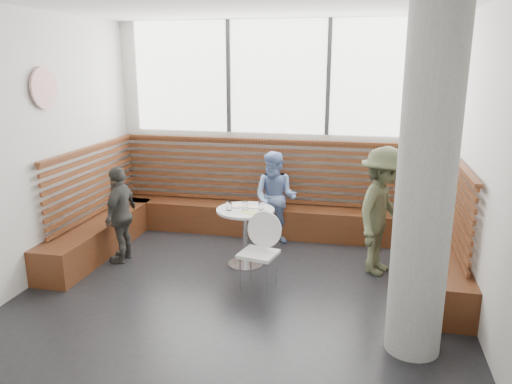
% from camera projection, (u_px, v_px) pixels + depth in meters
% --- Properties ---
extents(room, '(5.00, 5.00, 3.20)m').
position_uv_depth(room, '(236.00, 160.00, 5.24)').
color(room, silver).
rests_on(room, ground).
extents(booth, '(5.00, 2.50, 1.44)m').
position_uv_depth(booth, '(268.00, 218.00, 7.21)').
color(booth, '#4A2512').
rests_on(booth, ground).
extents(concrete_column, '(0.50, 0.50, 3.20)m').
position_uv_depth(concrete_column, '(426.00, 183.00, 4.28)').
color(concrete_column, gray).
rests_on(concrete_column, ground).
extents(wall_art, '(0.03, 0.50, 0.50)m').
position_uv_depth(wall_art, '(44.00, 88.00, 5.95)').
color(wall_art, white).
rests_on(wall_art, room).
extents(cafe_table, '(0.75, 0.75, 0.77)m').
position_uv_depth(cafe_table, '(245.00, 225.00, 6.46)').
color(cafe_table, silver).
rests_on(cafe_table, ground).
extents(cafe_chair, '(0.43, 0.42, 0.90)m').
position_uv_depth(cafe_chair, '(260.00, 245.00, 5.84)').
color(cafe_chair, white).
rests_on(cafe_chair, ground).
extents(adult_man, '(0.94, 1.19, 1.62)m').
position_uv_depth(adult_man, '(382.00, 211.00, 6.17)').
color(adult_man, '#4B5035').
rests_on(adult_man, ground).
extents(child_back, '(0.73, 0.61, 1.35)m').
position_uv_depth(child_back, '(275.00, 198.00, 7.27)').
color(child_back, '#7893D1').
rests_on(child_back, ground).
extents(child_left, '(0.33, 0.76, 1.29)m').
position_uv_depth(child_left, '(121.00, 214.00, 6.60)').
color(child_left, '#44433D').
rests_on(child_left, ground).
extents(plate_near, '(0.22, 0.22, 0.02)m').
position_uv_depth(plate_near, '(237.00, 206.00, 6.53)').
color(plate_near, white).
rests_on(plate_near, cafe_table).
extents(plate_far, '(0.19, 0.19, 0.01)m').
position_uv_depth(plate_far, '(253.00, 207.00, 6.48)').
color(plate_far, white).
rests_on(plate_far, cafe_table).
extents(glass_left, '(0.07, 0.07, 0.12)m').
position_uv_depth(glass_left, '(229.00, 206.00, 6.34)').
color(glass_left, white).
rests_on(glass_left, cafe_table).
extents(glass_mid, '(0.08, 0.08, 0.12)m').
position_uv_depth(glass_mid, '(245.00, 206.00, 6.33)').
color(glass_mid, white).
rests_on(glass_mid, cafe_table).
extents(glass_right, '(0.07, 0.07, 0.11)m').
position_uv_depth(glass_right, '(261.00, 206.00, 6.36)').
color(glass_right, white).
rests_on(glass_right, cafe_table).
extents(menu_card, '(0.22, 0.17, 0.00)m').
position_uv_depth(menu_card, '(249.00, 212.00, 6.26)').
color(menu_card, '#A5C64C').
rests_on(menu_card, cafe_table).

